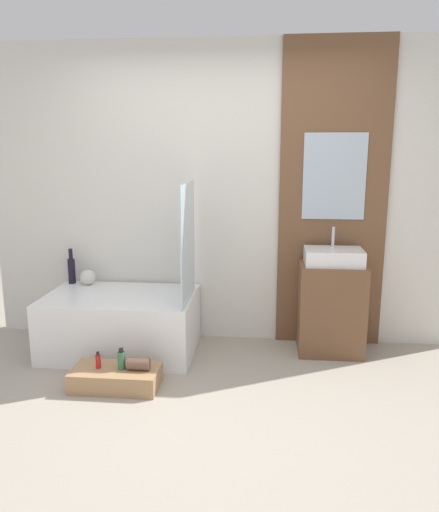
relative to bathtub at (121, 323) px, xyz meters
The scene contains 13 objects.
ground_plane 1.42m from the bathtub, 53.92° to the right, with size 12.00×12.00×0.00m, color #A39989.
wall_tiled_back 1.41m from the bathtub, 28.55° to the left, with size 4.20×0.06×2.60m, color silver.
wall_wood_accent 2.10m from the bathtub, 12.66° to the left, with size 0.91×0.04×2.60m.
bathtub is the anchor object (origin of this frame).
glass_shower_screen 0.93m from the bathtub, ahead, with size 0.01×0.64×0.94m, color silver.
wooden_step_bench 0.69m from the bathtub, 77.38° to the right, with size 0.63×0.33×0.15m, color #A87F56.
vanity_cabinet 1.78m from the bathtub, ahead, with size 0.54×0.41×0.76m, color brown.
sink 1.87m from the bathtub, ahead, with size 0.47×0.32×0.30m.
vase_tall_dark 0.73m from the bathtub, 149.62° to the left, with size 0.06×0.06×0.32m.
vase_round_light 0.57m from the bathtub, 143.48° to the left, with size 0.14×0.14×0.14m, color silver.
bottle_soap_primary 0.65m from the bathtub, 88.26° to the right, with size 0.04×0.04×0.12m.
bottle_soap_secondary 0.68m from the bathtub, 73.49° to the right, with size 0.06×0.06×0.16m.
towel_roll 0.73m from the bathtub, 63.90° to the right, with size 0.09×0.09×0.16m, color brown.
Camera 1 is at (0.40, -2.78, 1.71)m, focal length 35.00 mm.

